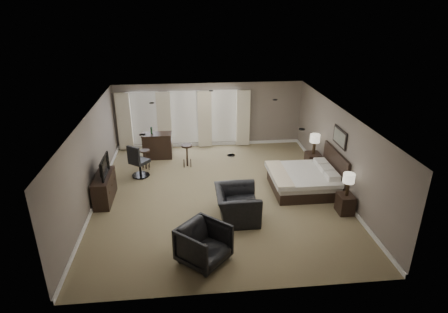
{
  "coord_description": "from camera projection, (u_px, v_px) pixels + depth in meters",
  "views": [
    {
      "loc": [
        -0.9,
        -10.27,
        5.67
      ],
      "look_at": [
        0.2,
        0.4,
        1.1
      ],
      "focal_mm": 30.0,
      "sensor_mm": 36.0,
      "label": 1
    }
  ],
  "objects": [
    {
      "name": "bar_stool_right",
      "position": [
        187.0,
        155.0,
        13.51
      ],
      "size": [
        0.46,
        0.46,
        0.82
      ],
      "primitive_type": "cube",
      "rotation": [
        0.0,
        0.0,
        -0.19
      ],
      "color": "black",
      "rests_on": "ground"
    },
    {
      "name": "wall_art",
      "position": [
        340.0,
        137.0,
        11.38
      ],
      "size": [
        0.04,
        0.96,
        0.56
      ],
      "primitive_type": "cube",
      "color": "slate",
      "rests_on": "room"
    },
    {
      "name": "lamp_far",
      "position": [
        314.0,
        144.0,
        12.99
      ],
      "size": [
        0.34,
        0.34,
        0.71
      ],
      "primitive_type": "cube",
      "color": "beige",
      "rests_on": "nightstand_far"
    },
    {
      "name": "tv",
      "position": [
        102.0,
        174.0,
        11.01
      ],
      "size": [
        0.58,
        1.01,
        0.13
      ],
      "primitive_type": "imported",
      "rotation": [
        0.0,
        0.0,
        1.57
      ],
      "color": "black",
      "rests_on": "dresser"
    },
    {
      "name": "room",
      "position": [
        219.0,
        156.0,
        11.2
      ],
      "size": [
        7.6,
        8.6,
        2.64
      ],
      "color": "#7A6D4D",
      "rests_on": "ground"
    },
    {
      "name": "armchair_near",
      "position": [
        237.0,
        200.0,
        10.21
      ],
      "size": [
        0.87,
        1.33,
        1.16
      ],
      "primitive_type": "imported",
      "rotation": [
        0.0,
        0.0,
        1.57
      ],
      "color": "black",
      "rests_on": "ground"
    },
    {
      "name": "bar_counter",
      "position": [
        157.0,
        146.0,
        14.19
      ],
      "size": [
        1.12,
        0.58,
        0.98
      ],
      "primitive_type": "cube",
      "color": "black",
      "rests_on": "ground"
    },
    {
      "name": "lamp_near",
      "position": [
        348.0,
        185.0,
        10.37
      ],
      "size": [
        0.32,
        0.32,
        0.67
      ],
      "primitive_type": "cube",
      "color": "beige",
      "rests_on": "nightstand_near"
    },
    {
      "name": "dresser",
      "position": [
        104.0,
        188.0,
        11.2
      ],
      "size": [
        0.46,
        1.42,
        0.83
      ],
      "primitive_type": "cube",
      "color": "black",
      "rests_on": "ground"
    },
    {
      "name": "bed",
      "position": [
        301.0,
        172.0,
        11.71
      ],
      "size": [
        2.03,
        1.94,
        1.29
      ],
      "primitive_type": "cube",
      "color": "silver",
      "rests_on": "ground"
    },
    {
      "name": "armchair_far",
      "position": [
        204.0,
        243.0,
        8.54
      ],
      "size": [
        1.37,
        1.37,
        1.03
      ],
      "primitive_type": "imported",
      "rotation": [
        0.0,
        0.0,
        0.82
      ],
      "color": "black",
      "rests_on": "ground"
    },
    {
      "name": "bar_stool_left",
      "position": [
        146.0,
        160.0,
        13.29
      ],
      "size": [
        0.42,
        0.42,
        0.72
      ],
      "primitive_type": "cube",
      "rotation": [
        0.0,
        0.0,
        0.25
      ],
      "color": "black",
      "rests_on": "ground"
    },
    {
      "name": "nightstand_far",
      "position": [
        313.0,
        162.0,
        13.25
      ],
      "size": [
        0.47,
        0.57,
        0.63
      ],
      "primitive_type": "cube",
      "color": "black",
      "rests_on": "ground"
    },
    {
      "name": "nightstand_near",
      "position": [
        345.0,
        204.0,
        10.61
      ],
      "size": [
        0.42,
        0.51,
        0.56
      ],
      "primitive_type": "cube",
      "color": "black",
      "rests_on": "ground"
    },
    {
      "name": "window_bay",
      "position": [
        185.0,
        119.0,
        14.9
      ],
      "size": [
        5.25,
        0.2,
        2.3
      ],
      "color": "silver",
      "rests_on": "room"
    },
    {
      "name": "desk_chair",
      "position": [
        139.0,
        161.0,
        12.66
      ],
      "size": [
        0.84,
        0.84,
        1.17
      ],
      "primitive_type": "cube",
      "rotation": [
        0.0,
        0.0,
        2.49
      ],
      "color": "black",
      "rests_on": "ground"
    }
  ]
}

